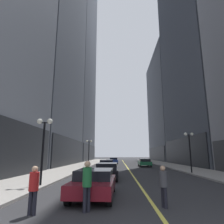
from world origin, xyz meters
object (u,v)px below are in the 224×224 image
car_blue (113,160)px  pedestrian_in_green_parka (87,181)px  car_navy (107,164)px  pedestrian_with_orange_bag (163,183)px  car_black (107,170)px  street_lamp_left_near (44,136)px  street_lamp_left_far (89,147)px  car_green (145,162)px  pedestrian_in_red_jacket (34,186)px  car_maroon (94,182)px  street_lamp_right_mid (189,143)px

car_blue → pedestrian_in_green_parka: pedestrian_in_green_parka is taller
car_navy → pedestrian_with_orange_bag: 19.07m
car_black → street_lamp_left_near: bearing=-132.4°
car_blue → car_black: bearing=-89.8°
car_black → pedestrian_with_orange_bag: size_ratio=2.91×
car_black → street_lamp_left_far: bearing=103.7°
car_green → car_blue: 11.70m
pedestrian_in_red_jacket → pedestrian_with_orange_bag: bearing=13.0°
pedestrian_in_green_parka → street_lamp_left_far: (-3.77, 26.06, 2.18)m
car_navy → street_lamp_left_far: bearing=117.3°
pedestrian_in_red_jacket → car_navy: bearing=85.8°
car_black → street_lamp_left_far: size_ratio=1.06×
car_green → pedestrian_with_orange_bag: bearing=-95.9°
pedestrian_in_green_parka → street_lamp_left_far: bearing=98.2°
car_navy → street_lamp_left_near: size_ratio=1.06×
car_green → car_maroon: bearing=-103.1°
car_green → car_blue: same height
pedestrian_in_green_parka → pedestrian_in_red_jacket: size_ratio=1.10×
car_maroon → car_black: bearing=88.1°
street_lamp_right_mid → car_green: bearing=104.8°
pedestrian_with_orange_bag → street_lamp_left_far: bearing=104.9°
car_navy → car_blue: size_ratio=1.00×
car_navy → pedestrian_in_red_jacket: pedestrian_in_red_jacket is taller
car_maroon → street_lamp_left_far: 24.01m
car_navy → street_lamp_right_mid: bearing=-28.6°
car_black → car_navy: size_ratio=1.00×
car_maroon → pedestrian_in_red_jacket: 3.44m
car_black → car_navy: 9.82m
car_navy → street_lamp_left_far: street_lamp_left_far is taller
car_navy → car_green: size_ratio=0.99×
pedestrian_in_red_jacket → pedestrian_with_orange_bag: (4.83, 1.12, -0.03)m
pedestrian_with_orange_bag → street_lamp_right_mid: size_ratio=0.36×
car_maroon → street_lamp_left_far: bearing=99.1°
car_maroon → street_lamp_left_near: (-3.76, 2.78, 2.54)m
car_green → street_lamp_right_mid: size_ratio=1.07×
car_maroon → car_blue: same height
car_maroon → pedestrian_with_orange_bag: size_ratio=2.78×
pedestrian_in_green_parka → street_lamp_right_mid: (9.03, 14.34, 2.18)m
car_blue → street_lamp_right_mid: bearing=-68.9°
car_blue → pedestrian_in_red_jacket: size_ratio=2.84×
car_maroon → street_lamp_left_far: size_ratio=1.01×
pedestrian_with_orange_bag → street_lamp_left_far: street_lamp_left_far is taller
pedestrian_in_red_jacket → street_lamp_left_near: street_lamp_left_near is taller
car_maroon → pedestrian_in_green_parka: size_ratio=2.46×
car_maroon → street_lamp_left_far: (-3.76, 23.57, 2.54)m
car_blue → pedestrian_in_red_jacket: bearing=-93.0°
car_blue → pedestrian_with_orange_bag: 36.72m
car_maroon → pedestrian_in_green_parka: 2.51m
car_black → car_blue: (-0.08, 27.64, -0.00)m
car_navy → car_blue: 17.84m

